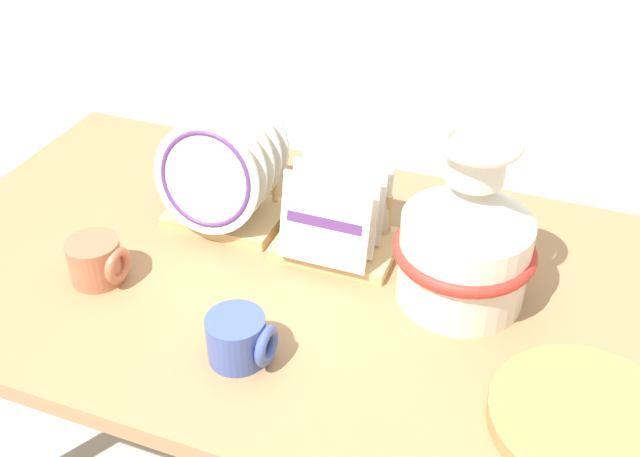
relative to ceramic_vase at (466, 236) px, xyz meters
The scene contains 7 objects.
display_table 0.32m from the ceramic_vase, behind, with size 1.56×0.84×0.65m.
ceramic_vase is the anchor object (origin of this frame).
dish_rack_round_plates 0.49m from the ceramic_vase, behind, with size 0.23×0.20×0.24m.
dish_rack_square_plates 0.26m from the ceramic_vase, 167.99° to the left, with size 0.23×0.18×0.19m.
wicker_charger_stack 0.34m from the ceramic_vase, 43.59° to the right, with size 0.28×0.28×0.03m.
mug_terracotta_glaze 0.65m from the ceramic_vase, 163.29° to the right, with size 0.10×0.10×0.08m.
mug_cobalt_glaze 0.41m from the ceramic_vase, 136.85° to the right, with size 0.10×0.10×0.08m.
Camera 1 is at (0.38, -0.99, 1.52)m, focal length 42.00 mm.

